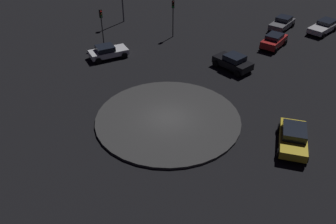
{
  "coord_description": "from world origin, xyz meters",
  "views": [
    {
      "loc": [
        16.08,
        -16.91,
        16.82
      ],
      "look_at": [
        0.0,
        0.0,
        0.75
      ],
      "focal_mm": 37.79,
      "sensor_mm": 36.0,
      "label": 1
    }
  ],
  "objects_px": {
    "car_red": "(274,41)",
    "car_yellow": "(293,137)",
    "traffic_light_northwest": "(173,11)",
    "car_grey": "(282,23)",
    "car_white": "(108,51)",
    "car_silver": "(324,27)",
    "car_black": "(233,62)",
    "traffic_light_west": "(101,21)"
  },
  "relations": [
    {
      "from": "car_red",
      "to": "car_yellow",
      "type": "distance_m",
      "value": 17.69
    },
    {
      "from": "car_red",
      "to": "traffic_light_northwest",
      "type": "height_order",
      "value": "traffic_light_northwest"
    },
    {
      "from": "car_grey",
      "to": "car_white",
      "type": "bearing_deg",
      "value": -30.18
    },
    {
      "from": "car_yellow",
      "to": "traffic_light_northwest",
      "type": "height_order",
      "value": "traffic_light_northwest"
    },
    {
      "from": "car_silver",
      "to": "car_yellow",
      "type": "relative_size",
      "value": 0.98
    },
    {
      "from": "car_silver",
      "to": "car_yellow",
      "type": "xyz_separation_m",
      "value": [
        7.76,
        -22.94,
        0.03
      ]
    },
    {
      "from": "car_black",
      "to": "car_red",
      "type": "bearing_deg",
      "value": 93.23
    },
    {
      "from": "car_black",
      "to": "traffic_light_northwest",
      "type": "relative_size",
      "value": 0.92
    },
    {
      "from": "car_silver",
      "to": "traffic_light_west",
      "type": "relative_size",
      "value": 1.07
    },
    {
      "from": "traffic_light_northwest",
      "to": "car_black",
      "type": "bearing_deg",
      "value": 37.27
    },
    {
      "from": "car_grey",
      "to": "traffic_light_west",
      "type": "height_order",
      "value": "traffic_light_west"
    },
    {
      "from": "car_red",
      "to": "car_grey",
      "type": "relative_size",
      "value": 0.92
    },
    {
      "from": "car_grey",
      "to": "traffic_light_northwest",
      "type": "bearing_deg",
      "value": -41.28
    },
    {
      "from": "car_red",
      "to": "car_black",
      "type": "xyz_separation_m",
      "value": [
        -0.26,
        -7.65,
        -0.01
      ]
    },
    {
      "from": "car_white",
      "to": "car_black",
      "type": "bearing_deg",
      "value": -38.16
    },
    {
      "from": "car_white",
      "to": "traffic_light_west",
      "type": "height_order",
      "value": "traffic_light_west"
    },
    {
      "from": "car_yellow",
      "to": "traffic_light_west",
      "type": "distance_m",
      "value": 24.36
    },
    {
      "from": "car_red",
      "to": "traffic_light_northwest",
      "type": "xyz_separation_m",
      "value": [
        -10.39,
        -5.66,
        2.33
      ]
    },
    {
      "from": "car_yellow",
      "to": "traffic_light_west",
      "type": "xyz_separation_m",
      "value": [
        -24.21,
        1.55,
        2.24
      ]
    },
    {
      "from": "car_grey",
      "to": "car_yellow",
      "type": "relative_size",
      "value": 0.94
    },
    {
      "from": "traffic_light_northwest",
      "to": "car_yellow",
      "type": "bearing_deg",
      "value": 24.51
    },
    {
      "from": "car_white",
      "to": "traffic_light_west",
      "type": "distance_m",
      "value": 3.93
    },
    {
      "from": "car_white",
      "to": "car_grey",
      "type": "height_order",
      "value": "car_grey"
    },
    {
      "from": "car_red",
      "to": "car_yellow",
      "type": "bearing_deg",
      "value": -152.77
    },
    {
      "from": "car_black",
      "to": "traffic_light_west",
      "type": "bearing_deg",
      "value": -153.59
    },
    {
      "from": "car_grey",
      "to": "traffic_light_northwest",
      "type": "distance_m",
      "value": 14.35
    },
    {
      "from": "car_black",
      "to": "car_white",
      "type": "bearing_deg",
      "value": -142.76
    },
    {
      "from": "traffic_light_northwest",
      "to": "traffic_light_west",
      "type": "bearing_deg",
      "value": -69.34
    },
    {
      "from": "car_white",
      "to": "car_silver",
      "type": "bearing_deg",
      "value": -10.95
    },
    {
      "from": "car_white",
      "to": "car_grey",
      "type": "distance_m",
      "value": 22.57
    },
    {
      "from": "traffic_light_northwest",
      "to": "traffic_light_west",
      "type": "xyz_separation_m",
      "value": [
        -3.91,
        -7.43,
        -0.14
      ]
    },
    {
      "from": "car_white",
      "to": "car_red",
      "type": "relative_size",
      "value": 1.1
    },
    {
      "from": "car_red",
      "to": "car_silver",
      "type": "bearing_deg",
      "value": -21.4
    },
    {
      "from": "car_silver",
      "to": "traffic_light_west",
      "type": "xyz_separation_m",
      "value": [
        -16.45,
        -21.38,
        2.27
      ]
    },
    {
      "from": "car_silver",
      "to": "traffic_light_northwest",
      "type": "distance_m",
      "value": 18.91
    },
    {
      "from": "car_silver",
      "to": "car_grey",
      "type": "height_order",
      "value": "car_grey"
    },
    {
      "from": "car_red",
      "to": "car_black",
      "type": "distance_m",
      "value": 7.66
    },
    {
      "from": "car_grey",
      "to": "traffic_light_northwest",
      "type": "relative_size",
      "value": 0.98
    },
    {
      "from": "car_red",
      "to": "traffic_light_northwest",
      "type": "distance_m",
      "value": 12.06
    },
    {
      "from": "car_grey",
      "to": "traffic_light_northwest",
      "type": "height_order",
      "value": "traffic_light_northwest"
    },
    {
      "from": "car_black",
      "to": "traffic_light_west",
      "type": "distance_m",
      "value": 15.21
    },
    {
      "from": "car_grey",
      "to": "traffic_light_west",
      "type": "distance_m",
      "value": 22.61
    }
  ]
}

